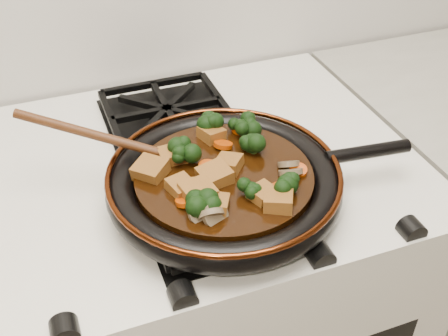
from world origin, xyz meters
name	(u,v)px	position (x,y,z in m)	size (l,w,h in m)	color
stove	(198,324)	(0.00, 1.69, 0.45)	(0.76, 0.60, 0.90)	silver
burner_grate_front	(218,206)	(0.00, 1.55, 0.91)	(0.23, 0.23, 0.03)	black
burner_grate_back	(167,114)	(0.00, 1.83, 0.91)	(0.23, 0.23, 0.03)	black
skillet	(225,181)	(0.02, 1.57, 0.94)	(0.48, 0.36, 0.05)	black
braising_sauce	(224,179)	(0.02, 1.57, 0.95)	(0.27, 0.27, 0.02)	black
tofu_cube_0	(198,193)	(-0.04, 1.53, 0.97)	(0.04, 0.04, 0.02)	brown
tofu_cube_1	(279,201)	(0.06, 1.47, 0.97)	(0.04, 0.04, 0.02)	brown
tofu_cube_2	(211,134)	(0.03, 1.66, 0.97)	(0.04, 0.03, 0.02)	brown
tofu_cube_3	(262,194)	(0.05, 1.50, 0.97)	(0.04, 0.03, 0.02)	brown
tofu_cube_4	(199,189)	(-0.03, 1.54, 0.97)	(0.04, 0.04, 0.02)	brown
tofu_cube_5	(215,204)	(-0.02, 1.50, 0.97)	(0.04, 0.04, 0.02)	brown
tofu_cube_6	(173,156)	(-0.05, 1.63, 0.97)	(0.04, 0.04, 0.02)	brown
tofu_cube_7	(229,164)	(0.03, 1.58, 0.97)	(0.04, 0.04, 0.02)	brown
tofu_cube_8	(215,176)	(0.00, 1.56, 0.97)	(0.04, 0.04, 0.02)	brown
tofu_cube_9	(181,187)	(-0.06, 1.55, 0.97)	(0.03, 0.04, 0.02)	brown
tofu_cube_10	(151,170)	(-0.09, 1.60, 0.97)	(0.04, 0.05, 0.02)	brown
broccoli_floret_0	(208,125)	(0.03, 1.68, 0.97)	(0.06, 0.06, 0.05)	black
broccoli_floret_1	(204,205)	(-0.04, 1.50, 0.97)	(0.06, 0.06, 0.05)	black
broccoli_floret_2	(254,146)	(0.08, 1.60, 0.97)	(0.06, 0.06, 0.05)	black
broccoli_floret_3	(249,191)	(0.03, 1.50, 0.97)	(0.05, 0.05, 0.05)	black
broccoli_floret_4	(290,189)	(0.09, 1.49, 0.97)	(0.06, 0.06, 0.05)	black
broccoli_floret_5	(244,127)	(0.08, 1.66, 0.97)	(0.06, 0.06, 0.05)	black
broccoli_floret_6	(183,155)	(-0.03, 1.62, 0.97)	(0.06, 0.06, 0.06)	black
carrot_coin_0	(240,129)	(0.08, 1.66, 0.96)	(0.03, 0.03, 0.01)	#A33404
carrot_coin_1	(187,201)	(-0.06, 1.52, 0.96)	(0.03, 0.03, 0.01)	#A33404
carrot_coin_2	(208,167)	(0.00, 1.59, 0.96)	(0.03, 0.03, 0.01)	#A33404
carrot_coin_3	(223,145)	(0.04, 1.63, 0.96)	(0.03, 0.03, 0.01)	#A33404
carrot_coin_4	(279,187)	(0.08, 1.51, 0.96)	(0.03, 0.03, 0.01)	#A33404
carrot_coin_5	(298,171)	(0.12, 1.53, 0.96)	(0.03, 0.03, 0.01)	#A33404
mushroom_slice_0	(201,213)	(-0.05, 1.49, 0.97)	(0.04, 0.04, 0.01)	brown
mushroom_slice_1	(211,214)	(-0.03, 1.48, 0.97)	(0.04, 0.04, 0.01)	brown
mushroom_slice_2	(291,172)	(0.11, 1.53, 0.97)	(0.04, 0.04, 0.01)	brown
mushroom_slice_3	(215,215)	(-0.03, 1.48, 0.97)	(0.04, 0.04, 0.01)	brown
mushroom_slice_4	(289,164)	(0.11, 1.55, 0.97)	(0.03, 0.03, 0.01)	brown
wooden_spoon	(128,144)	(-0.11, 1.66, 0.98)	(0.15, 0.09, 0.25)	#46230F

